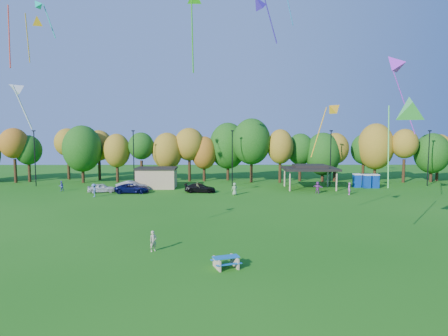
{
  "coord_description": "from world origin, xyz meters",
  "views": [
    {
      "loc": [
        0.29,
        -24.59,
        9.17
      ],
      "look_at": [
        0.46,
        6.0,
        6.23
      ],
      "focal_mm": 32.0,
      "sensor_mm": 36.0,
      "label": 1
    }
  ],
  "objects_px": {
    "porta_potties": "(366,181)",
    "car_a": "(102,188)",
    "car_d": "(200,188)",
    "kite_flyer": "(153,241)",
    "car_c": "(133,188)",
    "car_b": "(132,186)",
    "picnic_table": "(226,261)"
  },
  "relations": [
    {
      "from": "kite_flyer",
      "to": "car_d",
      "type": "distance_m",
      "value": 28.54
    },
    {
      "from": "car_b",
      "to": "car_c",
      "type": "bearing_deg",
      "value": -154.78
    },
    {
      "from": "car_c",
      "to": "porta_potties",
      "type": "bearing_deg",
      "value": -82.56
    },
    {
      "from": "car_c",
      "to": "car_a",
      "type": "bearing_deg",
      "value": 83.98
    },
    {
      "from": "car_a",
      "to": "car_d",
      "type": "height_order",
      "value": "car_a"
    },
    {
      "from": "car_a",
      "to": "car_d",
      "type": "xyz_separation_m",
      "value": [
        14.44,
        0.03,
        -0.02
      ]
    },
    {
      "from": "car_a",
      "to": "car_d",
      "type": "distance_m",
      "value": 14.44
    },
    {
      "from": "car_a",
      "to": "car_b",
      "type": "xyz_separation_m",
      "value": [
        4.04,
        1.6,
        0.07
      ]
    },
    {
      "from": "porta_potties",
      "to": "car_b",
      "type": "height_order",
      "value": "porta_potties"
    },
    {
      "from": "picnic_table",
      "to": "car_c",
      "type": "relative_size",
      "value": 0.43
    },
    {
      "from": "porta_potties",
      "to": "kite_flyer",
      "type": "distance_m",
      "value": 43.5
    },
    {
      "from": "picnic_table",
      "to": "car_a",
      "type": "xyz_separation_m",
      "value": [
        -17.89,
        32.07,
        0.23
      ]
    },
    {
      "from": "kite_flyer",
      "to": "car_d",
      "type": "height_order",
      "value": "kite_flyer"
    },
    {
      "from": "car_a",
      "to": "car_d",
      "type": "bearing_deg",
      "value": -103.12
    },
    {
      "from": "picnic_table",
      "to": "car_b",
      "type": "relative_size",
      "value": 0.47
    },
    {
      "from": "car_b",
      "to": "porta_potties",
      "type": "bearing_deg",
      "value": -76.42
    },
    {
      "from": "porta_potties",
      "to": "car_c",
      "type": "relative_size",
      "value": 0.76
    },
    {
      "from": "kite_flyer",
      "to": "car_a",
      "type": "height_order",
      "value": "kite_flyer"
    },
    {
      "from": "porta_potties",
      "to": "car_b",
      "type": "bearing_deg",
      "value": -175.07
    },
    {
      "from": "car_b",
      "to": "picnic_table",
      "type": "bearing_deg",
      "value": -149.0
    },
    {
      "from": "car_a",
      "to": "car_b",
      "type": "relative_size",
      "value": 0.88
    },
    {
      "from": "kite_flyer",
      "to": "car_c",
      "type": "distance_m",
      "value": 29.08
    },
    {
      "from": "porta_potties",
      "to": "car_a",
      "type": "distance_m",
      "value": 40.83
    },
    {
      "from": "porta_potties",
      "to": "car_b",
      "type": "distance_m",
      "value": 36.65
    },
    {
      "from": "porta_potties",
      "to": "kite_flyer",
      "type": "relative_size",
      "value": 2.38
    },
    {
      "from": "kite_flyer",
      "to": "porta_potties",
      "type": "bearing_deg",
      "value": 7.52
    },
    {
      "from": "porta_potties",
      "to": "car_a",
      "type": "height_order",
      "value": "porta_potties"
    },
    {
      "from": "picnic_table",
      "to": "car_d",
      "type": "height_order",
      "value": "car_d"
    },
    {
      "from": "picnic_table",
      "to": "car_d",
      "type": "relative_size",
      "value": 0.47
    },
    {
      "from": "car_d",
      "to": "car_a",
      "type": "bearing_deg",
      "value": 93.93
    },
    {
      "from": "picnic_table",
      "to": "kite_flyer",
      "type": "distance_m",
      "value": 6.56
    },
    {
      "from": "kite_flyer",
      "to": "picnic_table",
      "type": "bearing_deg",
      "value": -75.87
    }
  ]
}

